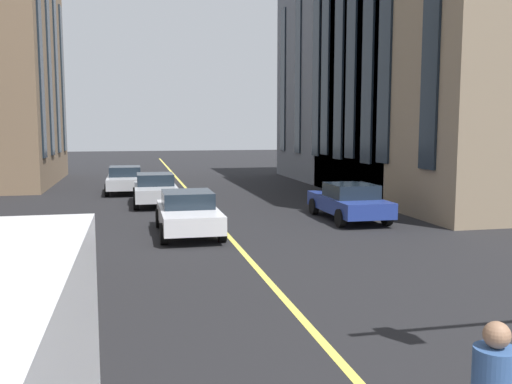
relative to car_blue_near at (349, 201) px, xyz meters
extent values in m
cube|color=#D8C64C|center=(2.52, 4.90, -0.70)|extent=(80.00, 0.16, 0.01)
cube|color=navy|center=(0.05, 0.00, -0.11)|extent=(4.40, 1.80, 0.55)
cube|color=#19232D|center=(-0.17, 0.00, 0.42)|extent=(1.85, 1.58, 0.50)
cylinder|color=black|center=(1.50, 0.86, -0.38)|extent=(0.64, 0.22, 0.64)
cylinder|color=black|center=(1.50, -0.86, -0.38)|extent=(0.64, 0.22, 0.64)
cylinder|color=black|center=(-1.40, 0.86, -0.38)|extent=(0.64, 0.22, 0.64)
cylinder|color=black|center=(-1.40, -0.86, -0.38)|extent=(0.64, 0.22, 0.64)
cube|color=#B7BABF|center=(10.67, 8.21, -0.11)|extent=(4.40, 1.80, 0.55)
cube|color=#19232D|center=(10.89, 8.21, 0.42)|extent=(1.85, 1.58, 0.50)
cylinder|color=black|center=(9.22, 7.35, -0.38)|extent=(0.64, 0.22, 0.64)
cylinder|color=black|center=(9.22, 9.08, -0.38)|extent=(0.64, 0.22, 0.64)
cylinder|color=black|center=(12.13, 7.35, -0.38)|extent=(0.64, 0.22, 0.64)
cylinder|color=black|center=(12.13, 9.08, -0.38)|extent=(0.64, 0.22, 0.64)
cube|color=silver|center=(-1.50, 6.10, -0.11)|extent=(4.40, 1.80, 0.55)
cube|color=#19232D|center=(-1.28, 6.10, 0.42)|extent=(1.85, 1.58, 0.50)
cylinder|color=black|center=(-2.95, 5.24, -0.38)|extent=(0.64, 0.22, 0.64)
cylinder|color=black|center=(-2.95, 6.97, -0.38)|extent=(0.64, 0.22, 0.64)
cylinder|color=black|center=(-0.05, 5.24, -0.38)|extent=(0.64, 0.22, 0.64)
cylinder|color=black|center=(-0.05, 6.97, -0.38)|extent=(0.64, 0.22, 0.64)
cube|color=#B7BABF|center=(5.73, 6.84, -0.11)|extent=(4.40, 1.80, 0.55)
cube|color=#19232D|center=(5.95, 6.84, 0.42)|extent=(1.85, 1.58, 0.50)
cylinder|color=black|center=(4.28, 5.98, -0.38)|extent=(0.64, 0.22, 0.64)
cylinder|color=black|center=(4.28, 7.71, -0.38)|extent=(0.64, 0.22, 0.64)
cylinder|color=black|center=(7.18, 5.98, -0.38)|extent=(0.64, 0.22, 0.64)
cylinder|color=black|center=(7.18, 7.71, -0.38)|extent=(0.64, 0.22, 0.64)
sphere|color=#8C664C|center=(-15.29, 4.82, 0.98)|extent=(0.23, 0.23, 0.23)
cube|color=#19232D|center=(12.16, 12.35, 6.00)|extent=(1.10, 0.10, 9.79)
cube|color=#19232D|center=(15.35, 12.35, 6.00)|extent=(1.10, 0.10, 9.79)
cube|color=#19232D|center=(18.53, 12.35, 6.00)|extent=(1.10, 0.10, 9.79)
cube|color=#19232D|center=(21.72, 12.35, 6.00)|extent=(1.10, 0.10, 9.79)
cube|color=gray|center=(4.52, -8.94, 6.16)|extent=(14.74, 12.68, 13.72)
cube|color=#19232D|center=(-1.01, -2.55, 6.43)|extent=(1.10, 0.10, 10.43)
cube|color=#19232D|center=(2.68, -2.55, 6.43)|extent=(1.10, 0.10, 10.43)
cube|color=#19232D|center=(6.36, -2.55, 6.43)|extent=(1.10, 0.10, 10.43)
cube|color=#19232D|center=(10.05, -2.55, 6.43)|extent=(1.10, 0.10, 10.43)
cube|color=slate|center=(11.59, -6.65, 5.68)|extent=(17.98, 8.11, 12.77)
cube|color=#19232D|center=(4.40, -2.55, 5.94)|extent=(1.10, 0.10, 9.70)
cube|color=#19232D|center=(8.00, -2.55, 5.94)|extent=(1.10, 0.10, 9.70)
cube|color=#19232D|center=(11.59, -2.55, 5.94)|extent=(1.10, 0.10, 9.70)
cube|color=#19232D|center=(15.19, -2.55, 5.94)|extent=(1.10, 0.10, 9.70)
cube|color=#19232D|center=(18.78, -2.55, 5.94)|extent=(1.10, 0.10, 9.70)
camera|label=1|loc=(-19.35, 7.83, 2.75)|focal=39.30mm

